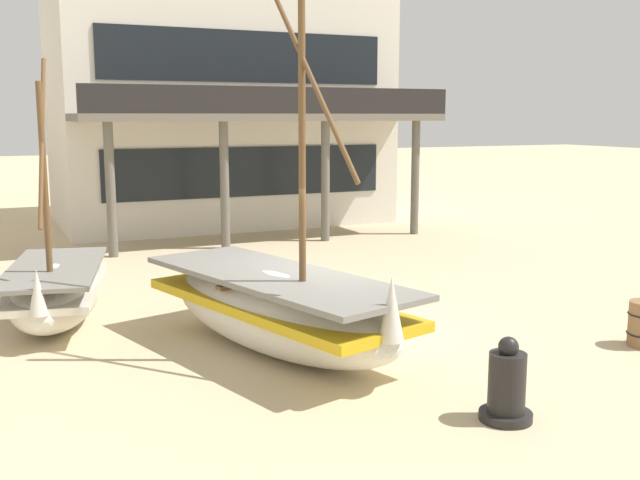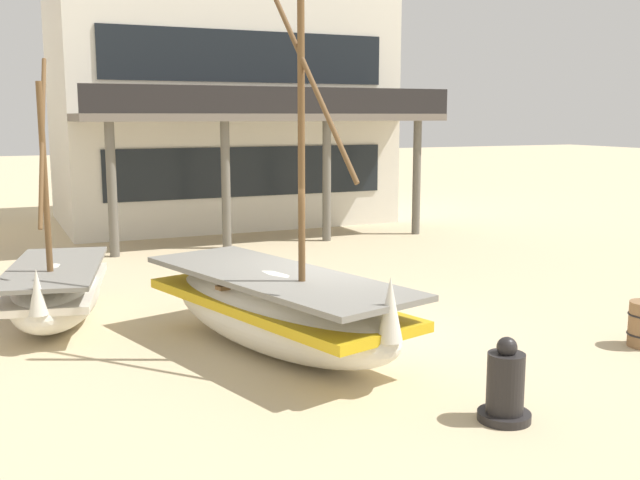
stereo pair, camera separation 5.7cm
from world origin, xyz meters
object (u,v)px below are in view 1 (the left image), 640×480
at_px(fishing_boat_centre_large, 278,308).
at_px(fishing_boat_near_left, 55,291).
at_px(harbor_building_main, 216,64).
at_px(capstan_winch, 507,387).

bearing_deg(fishing_boat_centre_large, fishing_boat_near_left, 134.22).
xyz_separation_m(fishing_boat_centre_large, harbor_building_main, (3.41, 14.22, 4.52)).
bearing_deg(fishing_boat_centre_large, harbor_building_main, 76.53).
relative_size(fishing_boat_centre_large, harbor_building_main, 0.56).
height_order(fishing_boat_near_left, fishing_boat_centre_large, fishing_boat_centre_large).
bearing_deg(harbor_building_main, fishing_boat_centre_large, -103.47).
bearing_deg(fishing_boat_near_left, capstan_winch, -56.17).
xyz_separation_m(fishing_boat_centre_large, capstan_winch, (1.47, -3.54, -0.26)).
height_order(fishing_boat_centre_large, harbor_building_main, harbor_building_main).
distance_m(fishing_boat_centre_large, harbor_building_main, 15.31).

